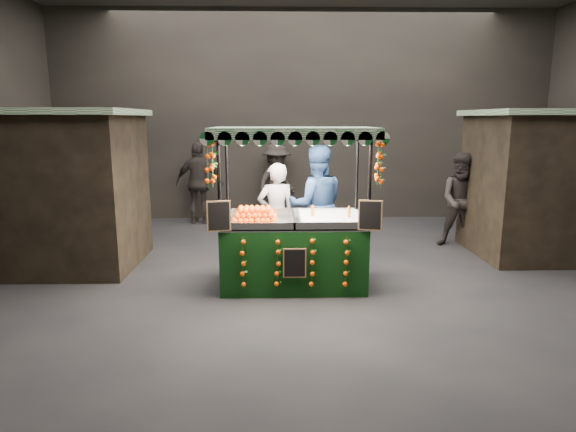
{
  "coord_description": "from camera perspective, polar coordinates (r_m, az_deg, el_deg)",
  "views": [
    {
      "loc": [
        -0.63,
        -7.11,
        2.44
      ],
      "look_at": [
        -0.46,
        0.15,
        1.0
      ],
      "focal_mm": 30.59,
      "sensor_mm": 36.0,
      "label": 1
    }
  ],
  "objects": [
    {
      "name": "ground",
      "position": [
        7.55,
        3.56,
        -7.68
      ],
      "size": [
        12.0,
        12.0,
        0.0
      ],
      "primitive_type": "plane",
      "color": "black",
      "rests_on": "ground"
    },
    {
      "name": "market_hall",
      "position": [
        7.2,
        3.9,
        18.7
      ],
      "size": [
        12.1,
        10.1,
        5.05
      ],
      "color": "black",
      "rests_on": "ground"
    },
    {
      "name": "neighbour_stall_left",
      "position": [
        9.02,
        -26.07,
        2.86
      ],
      "size": [
        3.0,
        2.2,
        2.6
      ],
      "color": "black",
      "rests_on": "ground"
    },
    {
      "name": "neighbour_stall_right",
      "position": [
        10.04,
        28.8,
        3.36
      ],
      "size": [
        3.0,
        2.2,
        2.6
      ],
      "color": "black",
      "rests_on": "ground"
    },
    {
      "name": "juice_stall",
      "position": [
        7.19,
        0.66,
        -2.61
      ],
      "size": [
        2.4,
        1.41,
        2.33
      ],
      "color": "black",
      "rests_on": "ground"
    },
    {
      "name": "vendor_grey",
      "position": [
        8.15,
        -1.38,
        0.11
      ],
      "size": [
        0.72,
        0.56,
        1.74
      ],
      "rotation": [
        0.0,
        0.0,
        3.39
      ],
      "color": "gray",
      "rests_on": "ground"
    },
    {
      "name": "vendor_blue",
      "position": [
        8.24,
        3.28,
        1.21
      ],
      "size": [
        1.04,
        0.84,
        2.02
      ],
      "rotation": [
        0.0,
        0.0,
        3.22
      ],
      "color": "navy",
      "rests_on": "ground"
    },
    {
      "name": "shopper_0",
      "position": [
        9.51,
        -18.44,
        1.01
      ],
      "size": [
        0.73,
        0.63,
        1.7
      ],
      "rotation": [
        0.0,
        0.0,
        0.44
      ],
      "color": "#2B2823",
      "rests_on": "ground"
    },
    {
      "name": "shopper_1",
      "position": [
        9.94,
        19.64,
        1.69
      ],
      "size": [
        1.06,
        0.95,
        1.81
      ],
      "rotation": [
        0.0,
        0.0,
        -0.35
      ],
      "color": "#2A2422",
      "rests_on": "ground"
    },
    {
      "name": "shopper_2",
      "position": [
        11.75,
        -10.28,
        3.82
      ],
      "size": [
        1.17,
        0.59,
        1.93
      ],
      "rotation": [
        0.0,
        0.0,
        3.03
      ],
      "color": "#2B2523",
      "rests_on": "ground"
    },
    {
      "name": "shopper_3",
      "position": [
        11.8,
        -1.36,
        3.87
      ],
      "size": [
        1.31,
        1.36,
        1.86
      ],
      "rotation": [
        0.0,
        0.0,
        0.85
      ],
      "color": "black",
      "rests_on": "ground"
    },
    {
      "name": "shopper_4",
      "position": [
        11.73,
        -20.63,
        3.1
      ],
      "size": [
        0.92,
        0.6,
        1.86
      ],
      "rotation": [
        0.0,
        0.0,
        3.13
      ],
      "color": "black",
      "rests_on": "ground"
    }
  ]
}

